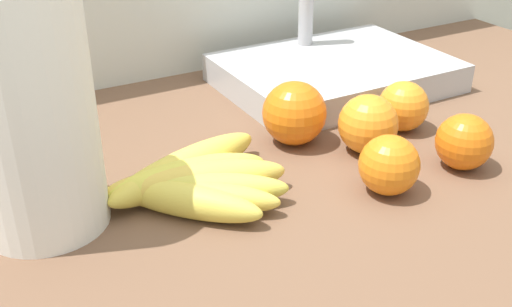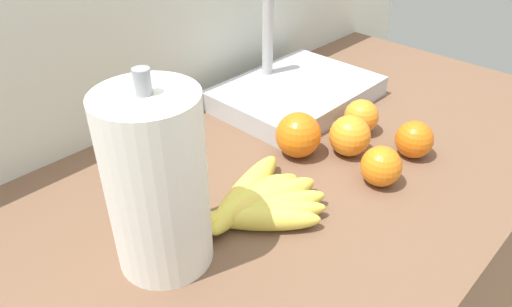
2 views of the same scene
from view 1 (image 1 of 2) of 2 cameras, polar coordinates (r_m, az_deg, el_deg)
The scene contains 9 objects.
wall_back at distance 1.15m, azimuth -9.85°, elevation -4.39°, with size 1.87×0.06×1.30m, color silver.
banana_bunch at distance 0.68m, azimuth -6.05°, elevation -2.68°, with size 0.21×0.19×0.04m.
orange_center at distance 0.78m, azimuth 10.25°, elevation 2.67°, with size 0.07×0.07×0.07m, color orange.
orange_far_right at distance 0.85m, azimuth 13.37°, elevation 4.25°, with size 0.07×0.07×0.07m, color orange.
orange_back_right at distance 0.77m, azimuth 18.57°, elevation 1.02°, with size 0.07×0.07×0.07m, color orange.
orange_back_left at distance 0.69m, azimuth 12.12°, elevation -1.05°, with size 0.07×0.07×0.07m, color orange.
orange_front at distance 0.79m, azimuth 3.54°, elevation 3.72°, with size 0.08×0.08×0.08m, color orange.
paper_towel_roll at distance 0.62m, azimuth -20.21°, elevation 3.48°, with size 0.13×0.13×0.28m.
sink_basin at distance 0.98m, azimuth 7.16°, elevation 7.55°, with size 0.34×0.25×0.21m.
Camera 1 is at (-0.29, -0.57, 1.26)m, focal length 43.56 mm.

